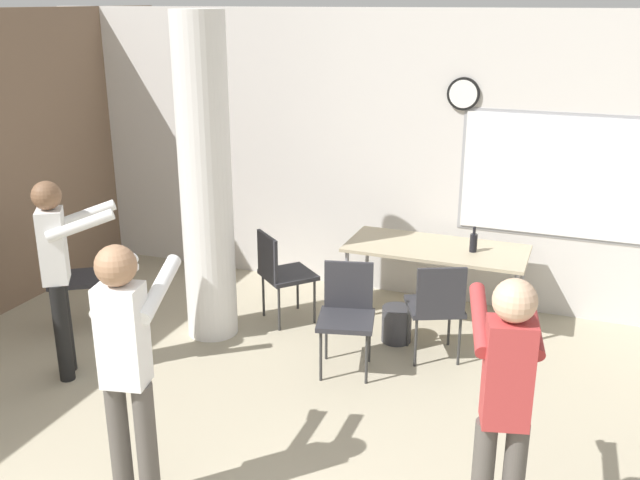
{
  "coord_description": "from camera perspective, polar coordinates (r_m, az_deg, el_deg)",
  "views": [
    {
      "loc": [
        1.66,
        -1.63,
        2.87
      ],
      "look_at": [
        -0.12,
        2.99,
        1.19
      ],
      "focal_mm": 40.0,
      "sensor_mm": 36.0,
      "label": 1
    }
  ],
  "objects": [
    {
      "name": "waste_bin",
      "position": [
        6.34,
        6.14,
        -6.71
      ],
      "size": [
        0.26,
        0.26,
        0.32
      ],
      "color": "#38383D",
      "rests_on": "ground_plane"
    },
    {
      "name": "support_pillar",
      "position": [
        6.13,
        -9.13,
        4.6
      ],
      "size": [
        0.45,
        0.45,
        2.8
      ],
      "color": "white",
      "rests_on": "ground_plane"
    },
    {
      "name": "person_playing_front",
      "position": [
        4.16,
        -15.18,
        -9.17
      ],
      "size": [
        0.45,
        0.64,
        1.65
      ],
      "color": "#514C47",
      "rests_on": "ground_plane"
    },
    {
      "name": "folding_table",
      "position": [
        6.61,
        9.28,
        -0.94
      ],
      "size": [
        1.63,
        0.74,
        0.72
      ],
      "color": "tan",
      "rests_on": "ground_plane"
    },
    {
      "name": "wall_back",
      "position": [
        7.04,
        7.32,
        6.51
      ],
      "size": [
        8.0,
        0.15,
        2.8
      ],
      "color": "silver",
      "rests_on": "ground_plane"
    },
    {
      "name": "chair_table_front",
      "position": [
        5.74,
        2.17,
        -5.59
      ],
      "size": [
        0.53,
        0.53,
        0.87
      ],
      "color": "#2D2D33",
      "rests_on": "ground_plane"
    },
    {
      "name": "bottle_on_table",
      "position": [
        6.5,
        12.18,
        -0.17
      ],
      "size": [
        0.07,
        0.07,
        0.23
      ],
      "color": "black",
      "rests_on": "folding_table"
    },
    {
      "name": "chair_table_right",
      "position": [
        5.93,
        9.32,
        -5.02
      ],
      "size": [
        0.58,
        0.58,
        0.87
      ],
      "color": "#2D2D33",
      "rests_on": "ground_plane"
    },
    {
      "name": "chair_table_left",
      "position": [
        6.56,
        -3.13,
        -2.41
      ],
      "size": [
        0.62,
        0.62,
        0.87
      ],
      "color": "#2D2D33",
      "rests_on": "ground_plane"
    },
    {
      "name": "chair_by_left_wall",
      "position": [
        6.87,
        -19.66,
        -2.53
      ],
      "size": [
        0.61,
        0.61,
        0.87
      ],
      "color": "#2D2D33",
      "rests_on": "ground_plane"
    },
    {
      "name": "person_watching_back",
      "position": [
        5.81,
        -20.18,
        -1.87
      ],
      "size": [
        0.64,
        0.57,
        1.6
      ],
      "color": "black",
      "rests_on": "ground_plane"
    },
    {
      "name": "person_playing_side",
      "position": [
        3.84,
        14.56,
        -12.09
      ],
      "size": [
        0.46,
        0.63,
        1.6
      ],
      "color": "#514C47",
      "rests_on": "ground_plane"
    }
  ]
}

